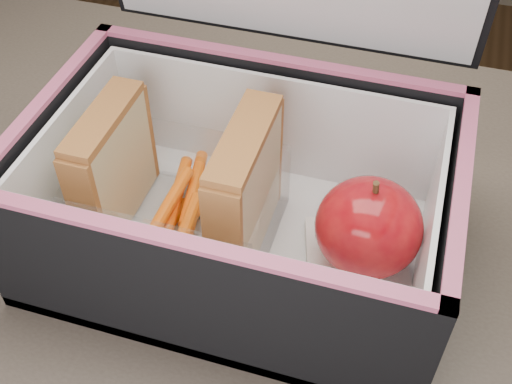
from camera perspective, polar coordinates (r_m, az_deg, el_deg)
kitchen_table at (r=0.60m, az=1.50°, el=-15.64°), size 1.20×0.80×0.75m
lunch_bag at (r=0.51m, az=-1.26°, el=0.37°), size 0.33×0.26×0.33m
plastic_tub at (r=0.53m, az=-6.79°, el=-0.70°), size 0.16×0.11×0.07m
sandwich_left at (r=0.54m, az=-12.64°, el=2.30°), size 0.03×0.10×0.11m
sandwich_right at (r=0.50m, az=-0.97°, el=0.09°), size 0.03×0.11×0.12m
carrot_sticks at (r=0.55m, az=-6.50°, el=-1.56°), size 0.05×0.16×0.03m
paper_napkin at (r=0.53m, az=8.90°, el=-5.93°), size 0.10×0.10×0.01m
red_apple at (r=0.50m, az=9.97°, el=-3.09°), size 0.10×0.10×0.09m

